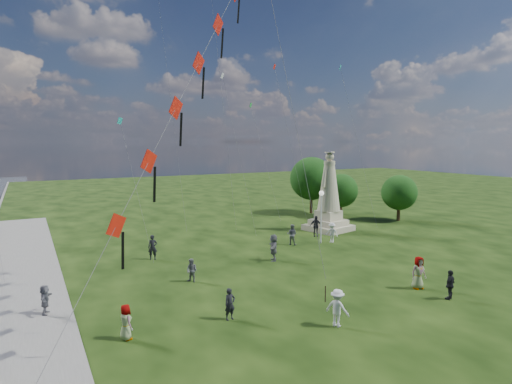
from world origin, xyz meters
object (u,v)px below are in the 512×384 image
statue (329,201)px  person_6 (153,247)px  person_4 (418,273)px  person_11 (273,247)px  person_3 (450,285)px  person_7 (292,234)px  person_8 (332,232)px  person_9 (316,226)px  lamppost (321,205)px  person_2 (337,308)px  person_10 (126,322)px  person_1 (192,270)px  person_0 (230,304)px  person_5 (45,301)px

statue → person_6: (-17.70, -2.19, -1.95)m
person_4 → person_6: bearing=140.8°
person_11 → person_3: bearing=50.3°
person_7 → person_8: size_ratio=1.01×
person_4 → statue: bearing=79.3°
person_7 → person_6: bearing=42.6°
person_8 → person_9: bearing=147.2°
statue → person_7: size_ratio=4.38×
person_8 → person_11: person_11 is taller
lamppost → person_9: 3.45m
person_2 → person_6: bearing=-9.1°
person_9 → person_10: 23.16m
person_6 → person_8: person_6 is taller
lamppost → person_10: size_ratio=2.85×
person_6 → person_8: bearing=12.1°
person_4 → person_9: person_4 is taller
person_9 → person_11: bearing=-123.6°
person_4 → person_10: size_ratio=1.22×
statue → person_1: (-16.94, -8.34, -2.13)m
person_2 → person_3: 7.57m
person_9 → person_11: person_11 is taller
lamppost → person_6: (-13.84, 1.71, -2.31)m
person_4 → person_8: (2.87, 11.59, -0.10)m
person_2 → person_7: (6.86, 14.30, -0.02)m
person_9 → statue: bearing=53.1°
lamppost → person_0: 17.23m
person_11 → person_5: bearing=-49.7°
person_2 → person_6: person_6 is taller
person_0 → person_10: size_ratio=0.99×
person_2 → person_4: person_4 is taller
person_0 → person_2: person_2 is taller
statue → person_11: (-10.11, -6.59, -1.90)m
person_8 → person_10: person_8 is taller
statue → person_10: size_ratio=4.83×
person_6 → person_8: size_ratio=1.06×
person_0 → person_8: 17.70m
person_3 → person_7: size_ratio=0.95×
person_10 → person_11: person_11 is taller
person_6 → person_7: 11.42m
person_1 → person_4: 13.42m
person_7 → statue: bearing=-105.3°
person_0 → person_8: bearing=28.0°
person_6 → person_9: person_9 is taller
person_3 → person_11: size_ratio=0.85×
person_1 → person_2: bearing=-13.7°
person_0 → person_4: 11.57m
person_0 → person_8: (14.37, 10.34, 0.08)m
lamppost → person_6: bearing=172.9°
person_4 → person_11: size_ratio=1.00×
person_6 → person_7: (11.38, -1.03, -0.04)m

